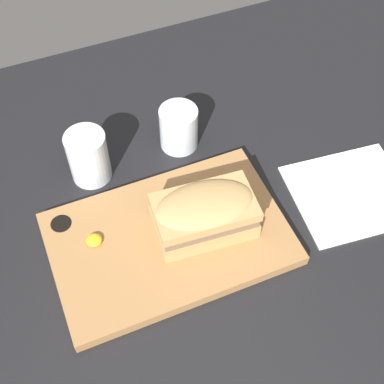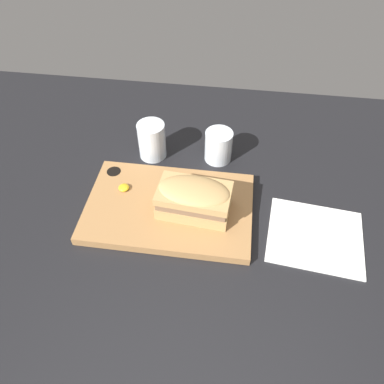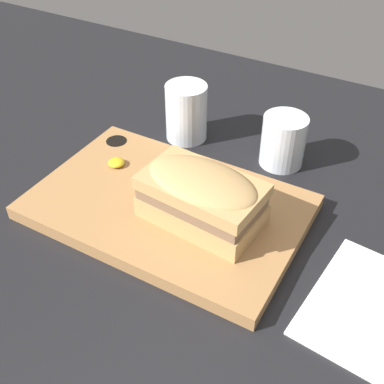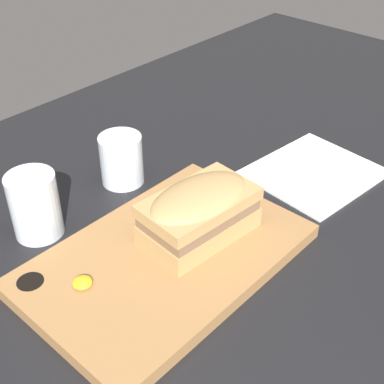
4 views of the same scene
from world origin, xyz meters
TOP-DOWN VIEW (x-y plane):
  - dining_table at (0.00, 0.00)cm, footprint 186.82×114.55cm
  - serving_board at (-5.79, 5.24)cm, footprint 36.76×23.85cm
  - sandwich at (-0.24, 4.49)cm, footprint 16.07×10.14cm
  - mustard_dollop at (-16.77, 8.49)cm, footprint 2.47×2.47cm
  - water_glass at (-13.13, 23.17)cm, footprint 6.87×6.87cm
  - wine_glass at (3.55, 24.13)cm, footprint 6.84×6.84cm
  - napkin at (26.27, 2.24)cm, footprint 21.30×19.28cm

SIDE VIEW (x-z plane):
  - dining_table at x=0.00cm, z-range 0.00..2.00cm
  - napkin at x=26.27cm, z-range 2.00..2.40cm
  - serving_board at x=-5.79cm, z-range 1.98..4.03cm
  - mustard_dollop at x=-16.77cm, z-range 4.00..4.99cm
  - wine_glass at x=3.55cm, z-range 1.55..9.65cm
  - water_glass at x=-13.13cm, z-range 1.38..10.89cm
  - sandwich at x=-0.24cm, z-range 4.28..11.75cm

